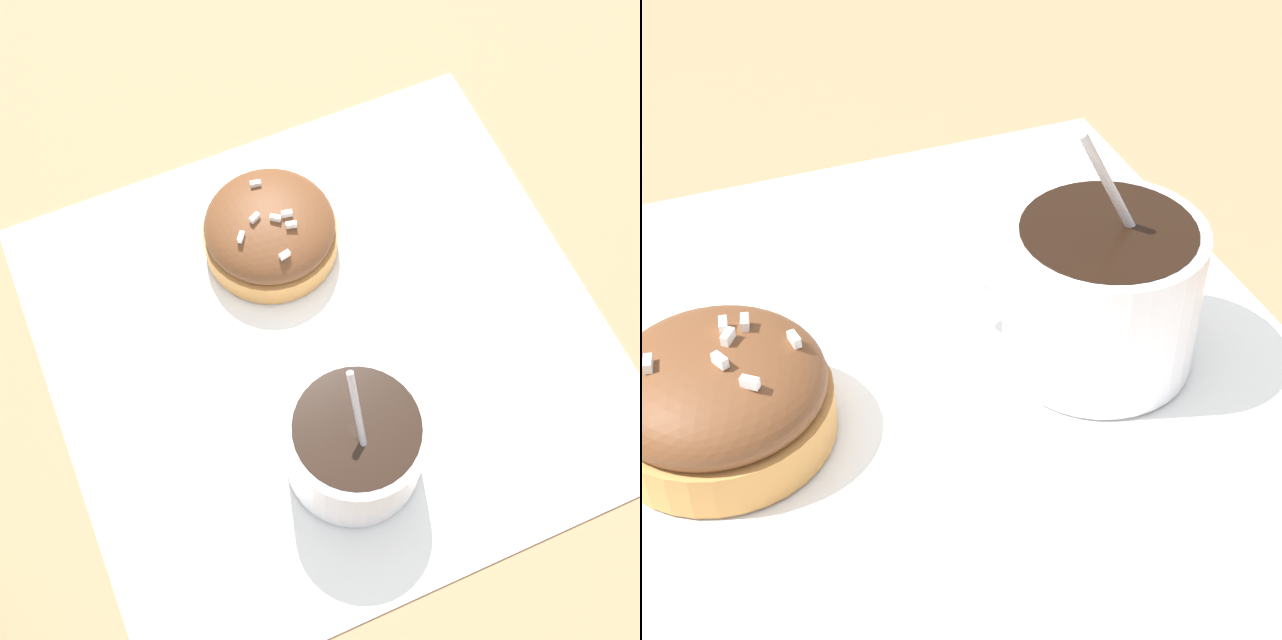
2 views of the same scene
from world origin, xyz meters
TOP-DOWN VIEW (x-y plane):
  - ground_plane at (0.00, 0.00)m, footprint 3.00×3.00m
  - paper_napkin at (0.00, 0.00)m, footprint 0.36×0.37m
  - coffee_cup at (-0.08, 0.01)m, footprint 0.10×0.08m
  - frosted_pastry at (0.08, 0.01)m, footprint 0.09×0.09m

SIDE VIEW (x-z plane):
  - ground_plane at x=0.00m, z-range 0.00..0.00m
  - paper_napkin at x=0.00m, z-range 0.00..0.00m
  - frosted_pastry at x=0.08m, z-range 0.00..0.05m
  - coffee_cup at x=-0.08m, z-range -0.02..0.10m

